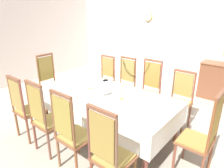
{
  "coord_description": "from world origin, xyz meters",
  "views": [
    {
      "loc": [
        2.16,
        -2.72,
        2.13
      ],
      "look_at": [
        0.19,
        -0.34,
        0.98
      ],
      "focal_mm": 32.45,
      "sensor_mm": 36.0,
      "label": 1
    }
  ],
  "objects_px": {
    "dining_table": "(105,98)",
    "mounted_clock": "(148,16)",
    "candlestick_west": "(90,81)",
    "spoon_primary": "(97,105)",
    "bowl_near_right": "(105,81)",
    "chair_north_d": "(179,99)",
    "candlestick_east": "(122,92)",
    "spoon_secondary": "(102,80)",
    "chair_south_a": "(26,107)",
    "chair_south_d": "(109,153)",
    "chair_north_a": "(105,78)",
    "chair_south_b": "(45,117)",
    "chair_south_c": "(72,132)",
    "chair_head_west": "(50,81)",
    "chair_head_east": "(202,135)",
    "chair_north_c": "(148,89)",
    "soup_tureen": "(104,88)",
    "bowl_near_left": "(91,103)",
    "chair_north_b": "(124,83)"
  },
  "relations": [
    {
      "from": "bowl_near_left",
      "to": "spoon_primary",
      "type": "height_order",
      "value": "bowl_near_left"
    },
    {
      "from": "chair_south_d",
      "to": "chair_head_west",
      "type": "xyz_separation_m",
      "value": [
        -2.6,
        1.0,
        -0.0
      ]
    },
    {
      "from": "soup_tureen",
      "to": "mounted_clock",
      "type": "xyz_separation_m",
      "value": [
        -1.02,
        3.13,
        1.08
      ]
    },
    {
      "from": "spoon_primary",
      "to": "candlestick_west",
      "type": "bearing_deg",
      "value": 145.43
    },
    {
      "from": "candlestick_east",
      "to": "chair_north_c",
      "type": "bearing_deg",
      "value": 93.9
    },
    {
      "from": "chair_south_a",
      "to": "bowl_near_left",
      "type": "distance_m",
      "value": 1.15
    },
    {
      "from": "chair_north_c",
      "to": "bowl_near_right",
      "type": "height_order",
      "value": "chair_north_c"
    },
    {
      "from": "chair_north_d",
      "to": "spoon_primary",
      "type": "relative_size",
      "value": 6.1
    },
    {
      "from": "candlestick_west",
      "to": "bowl_near_right",
      "type": "xyz_separation_m",
      "value": [
        -0.05,
        0.48,
        -0.13
      ]
    },
    {
      "from": "chair_north_d",
      "to": "chair_north_c",
      "type": "bearing_deg",
      "value": -0.55
    },
    {
      "from": "dining_table",
      "to": "chair_north_a",
      "type": "distance_m",
      "value": 1.35
    },
    {
      "from": "spoon_secondary",
      "to": "soup_tureen",
      "type": "bearing_deg",
      "value": -53.3
    },
    {
      "from": "candlestick_west",
      "to": "mounted_clock",
      "type": "height_order",
      "value": "mounted_clock"
    },
    {
      "from": "dining_table",
      "to": "chair_north_b",
      "type": "distance_m",
      "value": 1.05
    },
    {
      "from": "dining_table",
      "to": "mounted_clock",
      "type": "relative_size",
      "value": 9.22
    },
    {
      "from": "chair_north_a",
      "to": "chair_head_east",
      "type": "relative_size",
      "value": 0.89
    },
    {
      "from": "chair_south_a",
      "to": "chair_north_c",
      "type": "height_order",
      "value": "chair_north_c"
    },
    {
      "from": "chair_north_b",
      "to": "bowl_near_right",
      "type": "distance_m",
      "value": 0.56
    },
    {
      "from": "chair_north_a",
      "to": "bowl_near_right",
      "type": "xyz_separation_m",
      "value": [
        0.48,
        -0.52,
        0.18
      ]
    },
    {
      "from": "bowl_near_right",
      "to": "spoon_secondary",
      "type": "xyz_separation_m",
      "value": [
        -0.11,
        0.03,
        -0.01
      ]
    },
    {
      "from": "chair_head_west",
      "to": "candlestick_west",
      "type": "bearing_deg",
      "value": 90.0
    },
    {
      "from": "chair_north_c",
      "to": "soup_tureen",
      "type": "height_order",
      "value": "chair_north_c"
    },
    {
      "from": "chair_south_d",
      "to": "chair_north_d",
      "type": "height_order",
      "value": "chair_south_d"
    },
    {
      "from": "chair_north_a",
      "to": "soup_tureen",
      "type": "distance_m",
      "value": 1.36
    },
    {
      "from": "dining_table",
      "to": "mounted_clock",
      "type": "height_order",
      "value": "mounted_clock"
    },
    {
      "from": "dining_table",
      "to": "chair_head_east",
      "type": "xyz_separation_m",
      "value": [
        1.65,
        0.0,
        -0.05
      ]
    },
    {
      "from": "mounted_clock",
      "to": "candlestick_east",
      "type": "bearing_deg",
      "value": -65.83
    },
    {
      "from": "chair_south_d",
      "to": "bowl_near_left",
      "type": "xyz_separation_m",
      "value": [
        -0.86,
        0.56,
        0.15
      ]
    },
    {
      "from": "chair_south_b",
      "to": "chair_head_west",
      "type": "relative_size",
      "value": 0.99
    },
    {
      "from": "bowl_near_right",
      "to": "chair_north_d",
      "type": "bearing_deg",
      "value": 20.69
    },
    {
      "from": "chair_south_d",
      "to": "spoon_primary",
      "type": "height_order",
      "value": "chair_south_d"
    },
    {
      "from": "spoon_primary",
      "to": "bowl_near_right",
      "type": "bearing_deg",
      "value": 126.35
    },
    {
      "from": "chair_south_c",
      "to": "chair_head_east",
      "type": "distance_m",
      "value": 1.69
    },
    {
      "from": "mounted_clock",
      "to": "chair_south_d",
      "type": "bearing_deg",
      "value": -64.27
    },
    {
      "from": "soup_tureen",
      "to": "spoon_secondary",
      "type": "bearing_deg",
      "value": 134.75
    },
    {
      "from": "spoon_primary",
      "to": "spoon_secondary",
      "type": "xyz_separation_m",
      "value": [
        -0.74,
        0.92,
        0.0
      ]
    },
    {
      "from": "spoon_secondary",
      "to": "chair_south_a",
      "type": "bearing_deg",
      "value": -112.11
    },
    {
      "from": "spoon_secondary",
      "to": "chair_north_a",
      "type": "bearing_deg",
      "value": 119.5
    },
    {
      "from": "chair_head_east",
      "to": "spoon_primary",
      "type": "xyz_separation_m",
      "value": [
        -1.44,
        -0.42,
        0.13
      ]
    },
    {
      "from": "dining_table",
      "to": "spoon_primary",
      "type": "bearing_deg",
      "value": -62.94
    },
    {
      "from": "chair_north_a",
      "to": "candlestick_east",
      "type": "xyz_separation_m",
      "value": [
        1.26,
        -1.0,
        0.3
      ]
    },
    {
      "from": "chair_north_b",
      "to": "mounted_clock",
      "type": "relative_size",
      "value": 4.28
    },
    {
      "from": "chair_north_d",
      "to": "dining_table",
      "type": "bearing_deg",
      "value": 46.36
    },
    {
      "from": "bowl_near_right",
      "to": "mounted_clock",
      "type": "height_order",
      "value": "mounted_clock"
    },
    {
      "from": "chair_south_b",
      "to": "chair_south_c",
      "type": "relative_size",
      "value": 0.99
    },
    {
      "from": "chair_south_d",
      "to": "soup_tureen",
      "type": "bearing_deg",
      "value": 134.04
    },
    {
      "from": "dining_table",
      "to": "chair_south_b",
      "type": "bearing_deg",
      "value": -107.29
    },
    {
      "from": "dining_table",
      "to": "candlestick_west",
      "type": "bearing_deg",
      "value": 180.0
    },
    {
      "from": "chair_south_d",
      "to": "chair_head_east",
      "type": "xyz_separation_m",
      "value": [
        0.7,
        1.0,
        0.01
      ]
    },
    {
      "from": "chair_head_east",
      "to": "candlestick_east",
      "type": "relative_size",
      "value": 3.56
    }
  ]
}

